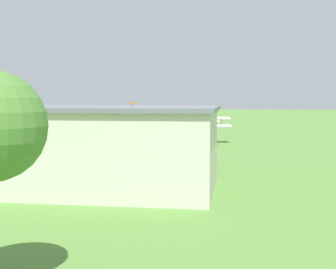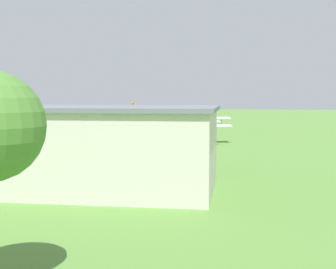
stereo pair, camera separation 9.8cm
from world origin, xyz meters
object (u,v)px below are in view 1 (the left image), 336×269
object	(u,v)px
hangar	(49,147)
person_crossing_taxiway	(177,156)
windsock	(132,106)
biplane	(205,124)

from	to	relation	value
hangar	person_crossing_taxiway	distance (m)	18.78
windsock	person_crossing_taxiway	bearing A→B (deg)	110.08
person_crossing_taxiway	biplane	bearing A→B (deg)	-93.76
biplane	person_crossing_taxiway	xyz separation A→B (m)	(1.51, 22.98, -2.46)
biplane	windsock	bearing A→B (deg)	-48.19
windsock	biplane	bearing A→B (deg)	131.81
biplane	windsock	xyz separation A→B (m)	(16.76, -18.74, 2.52)
hangar	person_crossing_taxiway	bearing A→B (deg)	-118.42
biplane	person_crossing_taxiway	distance (m)	23.16
biplane	windsock	size ratio (longest dim) A/B	1.41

